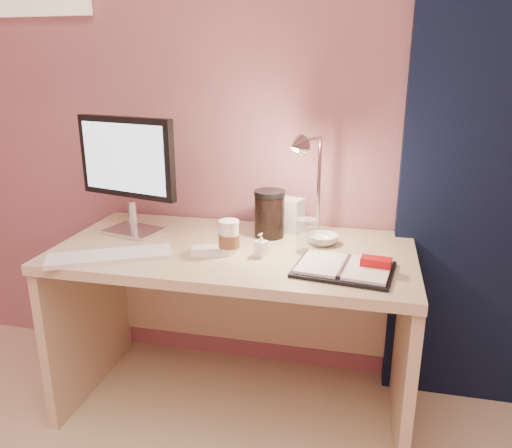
% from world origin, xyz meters
% --- Properties ---
extents(room, '(3.50, 3.50, 3.50)m').
position_xyz_m(room, '(0.95, 1.69, 1.14)').
color(room, '#C6B28E').
rests_on(room, ground).
extents(desk, '(1.40, 0.70, 0.73)m').
position_xyz_m(desk, '(0.00, 1.45, 0.50)').
color(desk, '#C8AD8D').
rests_on(desk, ground).
extents(monitor, '(0.46, 0.21, 0.49)m').
position_xyz_m(monitor, '(-0.47, 1.46, 1.02)').
color(monitor, silver).
rests_on(monitor, desk).
extents(keyboard, '(0.46, 0.33, 0.02)m').
position_xyz_m(keyboard, '(-0.42, 1.16, 0.74)').
color(keyboard, white).
rests_on(keyboard, desk).
extents(planner, '(0.37, 0.29, 0.05)m').
position_xyz_m(planner, '(0.45, 1.24, 0.74)').
color(planner, black).
rests_on(planner, desk).
extents(paper_a, '(0.16, 0.16, 0.00)m').
position_xyz_m(paper_a, '(-0.09, 1.32, 0.73)').
color(paper_a, white).
rests_on(paper_a, desk).
extents(coffee_cup, '(0.08, 0.08, 0.13)m').
position_xyz_m(coffee_cup, '(-0.00, 1.32, 0.79)').
color(coffee_cup, white).
rests_on(coffee_cup, desk).
extents(clear_cup, '(0.08, 0.08, 0.13)m').
position_xyz_m(clear_cup, '(0.28, 1.40, 0.80)').
color(clear_cup, white).
rests_on(clear_cup, desk).
extents(bowl, '(0.15, 0.15, 0.04)m').
position_xyz_m(bowl, '(0.34, 1.50, 0.75)').
color(bowl, silver).
rests_on(bowl, desk).
extents(lotion_bottle, '(0.05, 0.05, 0.09)m').
position_xyz_m(lotion_bottle, '(0.12, 1.31, 0.77)').
color(lotion_bottle, white).
rests_on(lotion_bottle, desk).
extents(dark_jar, '(0.12, 0.12, 0.18)m').
position_xyz_m(dark_jar, '(0.11, 1.54, 0.82)').
color(dark_jar, black).
rests_on(dark_jar, desk).
extents(product_box, '(0.12, 0.11, 0.15)m').
position_xyz_m(product_box, '(0.18, 1.63, 0.80)').
color(product_box, silver).
rests_on(product_box, desk).
extents(desk_lamp, '(0.18, 0.27, 0.44)m').
position_xyz_m(desk_lamp, '(0.35, 1.50, 1.01)').
color(desk_lamp, silver).
rests_on(desk_lamp, desk).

